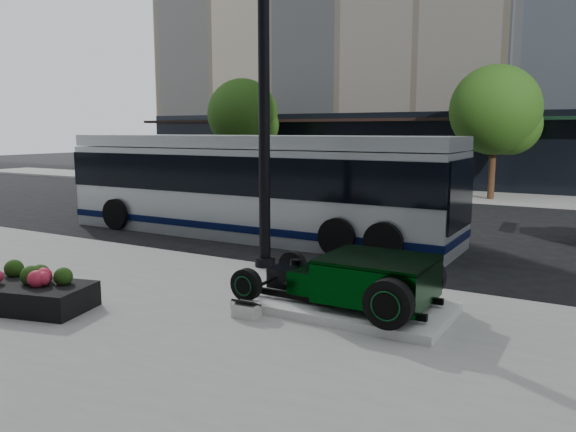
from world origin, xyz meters
The scene contains 9 objects.
ground centered at (0.00, 0.00, 0.00)m, with size 120.00×120.00×0.00m, color black.
sidewalk_far centered at (0.00, 14.00, 0.06)m, with size 70.00×4.00×0.12m, color gray.
street_trees centered at (1.15, 13.07, 3.77)m, with size 29.80×3.80×5.70m.
display_plinth centered at (1.84, -4.09, 0.20)m, with size 3.40×1.80×0.15m, color silver.
hot_rod centered at (2.18, -4.09, 0.70)m, with size 3.22×2.00×0.81m.
info_plaque centered at (0.61, -5.20, 0.24)m, with size 0.42×0.32×0.31m.
lamppost centered at (-0.94, -2.20, 3.84)m, with size 0.44×0.44×8.05m.
flower_planter centered at (-2.79, -6.68, 0.37)m, with size 2.30×1.54×0.68m.
transit_bus centered at (-3.60, 1.27, 1.49)m, with size 12.12×2.88×2.92m.
Camera 1 is at (5.51, -12.33, 3.08)m, focal length 35.00 mm.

